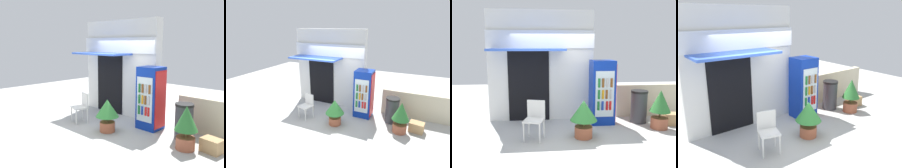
# 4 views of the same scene
# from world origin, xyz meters

# --- Properties ---
(ground) EXTENTS (16.00, 16.00, 0.00)m
(ground) POSITION_xyz_m (0.00, 0.00, 0.00)
(ground) COLOR #B2B2AD
(storefront_building) EXTENTS (3.03, 1.20, 3.17)m
(storefront_building) POSITION_xyz_m (-0.43, 1.43, 1.61)
(storefront_building) COLOR silver
(storefront_building) RESTS_ON ground
(drink_cooler) EXTENTS (0.65, 0.64, 1.78)m
(drink_cooler) POSITION_xyz_m (1.27, 0.84, 0.89)
(drink_cooler) COLOR #0C2D9E
(drink_cooler) RESTS_ON ground
(plastic_chair) EXTENTS (0.53, 0.52, 0.90)m
(plastic_chair) POSITION_xyz_m (-0.59, -0.15, 0.53)
(plastic_chair) COLOR silver
(plastic_chair) RESTS_ON ground
(potted_plant_near_shop) EXTENTS (0.64, 0.64, 0.91)m
(potted_plant_near_shop) POSITION_xyz_m (0.56, -0.19, 0.56)
(potted_plant_near_shop) COLOR #AD5B3D
(potted_plant_near_shop) RESTS_ON ground
(potted_plant_curbside) EXTENTS (0.53, 0.53, 1.03)m
(potted_plant_curbside) POSITION_xyz_m (2.67, 0.23, 0.59)
(potted_plant_curbside) COLOR #995138
(potted_plant_curbside) RESTS_ON ground
(trash_bin) EXTENTS (0.47, 0.47, 0.92)m
(trash_bin) POSITION_xyz_m (2.33, 0.79, 0.46)
(trash_bin) COLOR #38383D
(trash_bin) RESTS_ON ground
(stone_boundary_wall) EXTENTS (2.63, 0.23, 0.98)m
(stone_boundary_wall) POSITION_xyz_m (3.18, 1.46, 0.49)
(stone_boundary_wall) COLOR beige
(stone_boundary_wall) RESTS_ON ground
(cardboard_box) EXTENTS (0.49, 0.40, 0.32)m
(cardboard_box) POSITION_xyz_m (3.18, 0.50, 0.16)
(cardboard_box) COLOR tan
(cardboard_box) RESTS_ON ground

